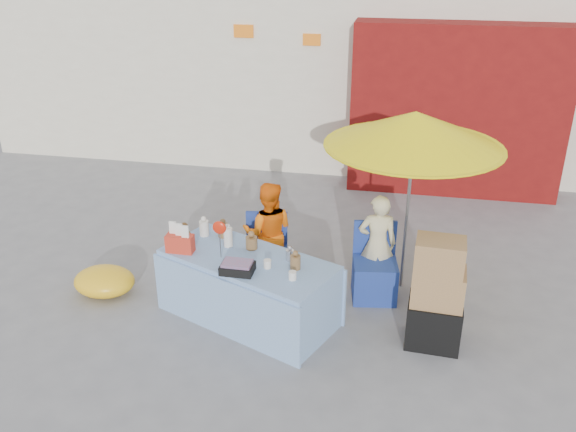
% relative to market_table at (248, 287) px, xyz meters
% --- Properties ---
extents(ground, '(80.00, 80.00, 0.00)m').
position_rel_market_table_xyz_m(ground, '(0.05, -0.11, -0.37)').
color(ground, slate).
rests_on(ground, ground).
extents(market_table, '(2.05, 1.53, 1.13)m').
position_rel_market_table_xyz_m(market_table, '(0.00, 0.00, 0.00)').
color(market_table, '#89AFDC').
rests_on(market_table, ground).
extents(chair_left, '(0.55, 0.54, 0.85)m').
position_rel_market_table_xyz_m(chair_left, '(0.04, 0.67, -0.11)').
color(chair_left, navy).
rests_on(chair_left, ground).
extents(chair_right, '(0.55, 0.54, 0.85)m').
position_rel_market_table_xyz_m(chair_right, '(1.29, 0.67, -0.11)').
color(chair_right, navy).
rests_on(chair_right, ground).
extents(vendor_orange, '(0.66, 0.55, 1.24)m').
position_rel_market_table_xyz_m(vendor_orange, '(0.04, 0.81, 0.25)').
color(vendor_orange, orange).
rests_on(vendor_orange, ground).
extents(vendor_beige, '(0.47, 0.35, 1.19)m').
position_rel_market_table_xyz_m(vendor_beige, '(1.29, 0.81, 0.23)').
color(vendor_beige, beige).
rests_on(vendor_beige, ground).
extents(umbrella, '(1.90, 1.90, 2.09)m').
position_rel_market_table_xyz_m(umbrella, '(1.59, 0.96, 1.52)').
color(umbrella, gray).
rests_on(umbrella, ground).
extents(box_stack, '(0.55, 0.46, 1.16)m').
position_rel_market_table_xyz_m(box_stack, '(1.92, -0.09, 0.17)').
color(box_stack, black).
rests_on(box_stack, ground).
extents(tarp_bundle, '(0.85, 0.76, 0.32)m').
position_rel_market_table_xyz_m(tarp_bundle, '(-1.73, 0.13, -0.21)').
color(tarp_bundle, yellow).
rests_on(tarp_bundle, ground).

